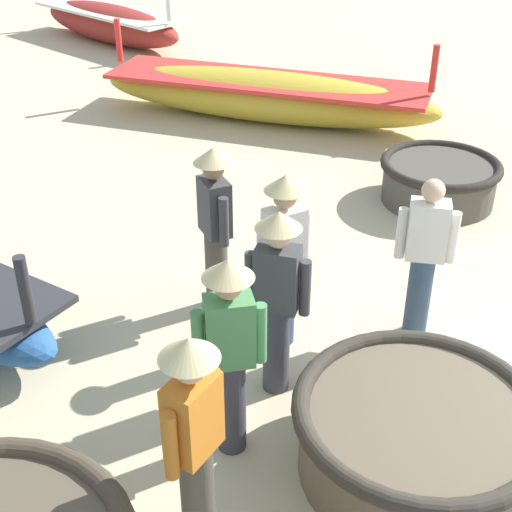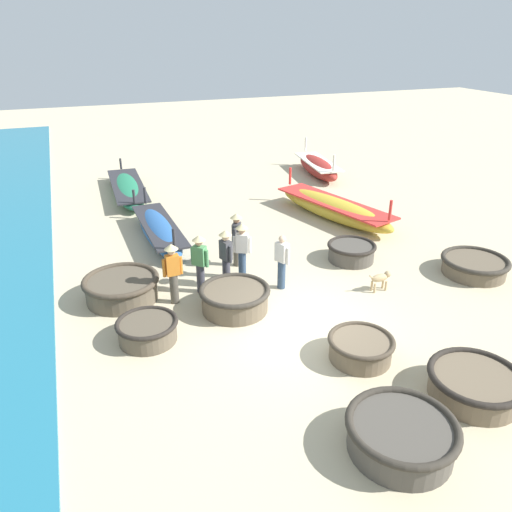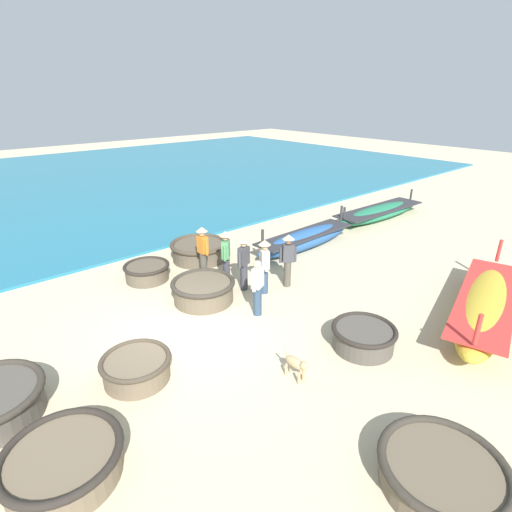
{
  "view_description": "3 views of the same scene",
  "coord_description": "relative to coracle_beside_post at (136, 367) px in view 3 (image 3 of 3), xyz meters",
  "views": [
    {
      "loc": [
        -4.91,
        0.22,
        4.06
      ],
      "look_at": [
        -0.38,
        3.29,
        0.78
      ],
      "focal_mm": 50.0,
      "sensor_mm": 36.0,
      "label": 1
    },
    {
      "loc": [
        -4.63,
        -9.14,
        6.62
      ],
      "look_at": [
        -0.06,
        2.8,
        0.71
      ],
      "focal_mm": 35.0,
      "sensor_mm": 36.0,
      "label": 2
    },
    {
      "loc": [
        7.38,
        -4.11,
        5.58
      ],
      "look_at": [
        -0.54,
        2.77,
        1.2
      ],
      "focal_mm": 28.0,
      "sensor_mm": 36.0,
      "label": 3
    }
  ],
  "objects": [
    {
      "name": "fisherman_by_coracle",
      "position": [
        -1.11,
        4.56,
        0.67
      ],
      "size": [
        0.48,
        0.36,
        1.67
      ],
      "color": "#2D425B",
      "rests_on": "ground"
    },
    {
      "name": "coracle_upturned",
      "position": [
        -4.2,
        2.36,
        0.0
      ],
      "size": [
        1.43,
        1.43,
        0.53
      ],
      "color": "brown",
      "rests_on": "ground"
    },
    {
      "name": "fisherman_crouching",
      "position": [
        -2.44,
        4.17,
        0.67
      ],
      "size": [
        0.4,
        0.4,
        1.67
      ],
      "color": "#383842",
      "rests_on": "ground"
    },
    {
      "name": "coracle_front_left",
      "position": [
        2.43,
        4.46,
        0.01
      ],
      "size": [
        1.5,
        1.5,
        0.55
      ],
      "color": "#4C473F",
      "rests_on": "ground"
    },
    {
      "name": "long_boat_blue_hull",
      "position": [
        3.73,
        7.92,
        0.12
      ],
      "size": [
        2.67,
        5.73,
        1.41
      ],
      "color": "gold",
      "rests_on": "ground"
    },
    {
      "name": "coracle_center",
      "position": [
        -1.89,
        2.93,
        0.06
      ],
      "size": [
        1.81,
        1.81,
        0.64
      ],
      "color": "brown",
      "rests_on": "ground"
    },
    {
      "name": "fisherman_hauling",
      "position": [
        -3.24,
        3.86,
        0.67
      ],
      "size": [
        0.53,
        0.36,
        1.67
      ],
      "color": "#4C473D",
      "rests_on": "ground"
    },
    {
      "name": "fisherman_with_hat",
      "position": [
        -0.31,
        3.59,
        0.55
      ],
      "size": [
        0.34,
        0.49,
        1.57
      ],
      "color": "#2D425B",
      "rests_on": "ground"
    },
    {
      "name": "dog",
      "position": [
        2.17,
        2.49,
        0.09
      ],
      "size": [
        0.69,
        0.21,
        0.55
      ],
      "color": "tan",
      "rests_on": "ground"
    },
    {
      "name": "fisherman_standing_right",
      "position": [
        -0.98,
        5.39,
        0.67
      ],
      "size": [
        0.36,
        0.47,
        1.67
      ],
      "color": "#4C473D",
      "rests_on": "ground"
    },
    {
      "name": "coracle_far_right",
      "position": [
        5.3,
        2.36,
        -0.0
      ],
      "size": [
        1.92,
        1.92,
        0.52
      ],
      "color": "brown",
      "rests_on": "ground"
    },
    {
      "name": "long_boat_white_hull",
      "position": [
        -3.1,
        13.6,
        0.01
      ],
      "size": [
        1.43,
        5.68,
        1.0
      ],
      "color": "#237551",
      "rests_on": "ground"
    },
    {
      "name": "coracle_weathered",
      "position": [
        1.41,
        -1.86,
        0.02
      ],
      "size": [
        1.84,
        1.84,
        0.56
      ],
      "color": "brown",
      "rests_on": "ground"
    },
    {
      "name": "long_boat_red_hull",
      "position": [
        -2.8,
        8.15,
        0.07
      ],
      "size": [
        1.16,
        4.81,
        1.24
      ],
      "color": "#285693",
      "rests_on": "ground"
    },
    {
      "name": "coracle_far_left",
      "position": [
        -4.5,
        4.51,
        0.07
      ],
      "size": [
        2.0,
        2.0,
        0.65
      ],
      "color": "brown",
      "rests_on": "ground"
    },
    {
      "name": "sea",
      "position": [
        -20.22,
        5.58,
        -0.24
      ],
      "size": [
        28.0,
        52.0,
        0.1
      ],
      "primitive_type": "cube",
      "color": "teal",
      "rests_on": "ground"
    },
    {
      "name": "ground_plane",
      "position": [
        -0.7,
        1.58,
        -0.29
      ],
      "size": [
        80.0,
        80.0,
        0.0
      ],
      "primitive_type": "plane",
      "color": "#C6B793"
    },
    {
      "name": "coracle_beside_post",
      "position": [
        0.0,
        0.0,
        0.0
      ],
      "size": [
        1.45,
        1.45,
        0.53
      ],
      "color": "brown",
      "rests_on": "ground"
    },
    {
      "name": "fisherman_standing_left",
      "position": [
        -1.68,
        4.26,
        0.67
      ],
      "size": [
        0.36,
        0.51,
        1.67
      ],
      "color": "#383842",
      "rests_on": "ground"
    }
  ]
}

